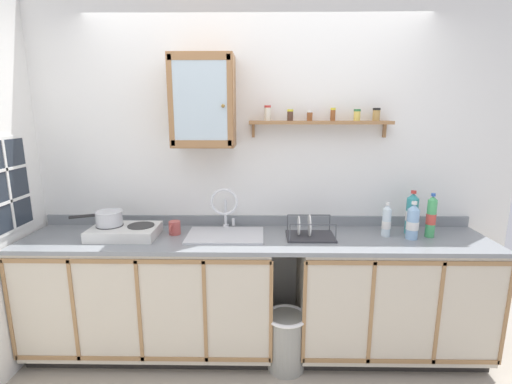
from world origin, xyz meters
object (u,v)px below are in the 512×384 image
object	(u,v)px
hot_plate_stove	(125,232)
trash_bin	(286,340)
wall_cabinet	(203,102)
mug	(174,228)
bottle_water_blue_3	(413,222)
bottle_soda_green_2	(431,217)
dish_rack	(309,233)
saucepan	(109,218)
bottle_water_clear_0	(386,221)
sink	(225,236)
bottle_detergent_teal_1	(412,214)

from	to	relation	value
hot_plate_stove	trash_bin	distance (m)	1.40
wall_cabinet	trash_bin	size ratio (longest dim) A/B	1.50
mug	bottle_water_blue_3	bearing A→B (deg)	-2.36
bottle_soda_green_2	dish_rack	size ratio (longest dim) A/B	0.94
saucepan	wall_cabinet	world-z (taller)	wall_cabinet
dish_rack	trash_bin	xyz separation A→B (m)	(-0.17, -0.20, -0.73)
bottle_soda_green_2	hot_plate_stove	bearing A→B (deg)	-179.22
bottle_water_clear_0	bottle_soda_green_2	size ratio (longest dim) A/B	0.78
bottle_water_clear_0	bottle_water_blue_3	bearing A→B (deg)	-18.51
mug	wall_cabinet	distance (m)	0.94
hot_plate_stove	wall_cabinet	bearing A→B (deg)	14.63
sink	saucepan	bearing A→B (deg)	-178.42
saucepan	mug	xyz separation A→B (m)	(0.47, 0.04, -0.09)
mug	bottle_detergent_teal_1	bearing A→B (deg)	1.51
bottle_detergent_teal_1	mug	xyz separation A→B (m)	(-1.75, -0.05, -0.10)
saucepan	bottle_detergent_teal_1	distance (m)	2.22
bottle_water_clear_0	bottle_water_blue_3	world-z (taller)	bottle_water_blue_3
wall_cabinet	bottle_water_blue_3	bearing A→B (deg)	-6.27
bottle_water_clear_0	mug	distance (m)	1.55
bottle_soda_green_2	wall_cabinet	bearing A→B (deg)	175.78
mug	trash_bin	distance (m)	1.14
sink	bottle_water_blue_3	size ratio (longest dim) A/B	2.03
hot_plate_stove	mug	world-z (taller)	mug
bottle_water_blue_3	trash_bin	bearing A→B (deg)	-168.61
trash_bin	hot_plate_stove	bearing A→B (deg)	170.64
bottle_water_clear_0	wall_cabinet	distance (m)	1.57
bottle_water_clear_0	bottle_soda_green_2	xyz separation A→B (m)	(0.31, -0.01, 0.04)
bottle_water_blue_3	mug	bearing A→B (deg)	177.64
dish_rack	hot_plate_stove	bearing A→B (deg)	-179.68
bottle_detergent_teal_1	bottle_water_blue_3	bearing A→B (deg)	-107.53
bottle_water_blue_3	wall_cabinet	world-z (taller)	wall_cabinet
dish_rack	bottle_water_clear_0	bearing A→B (deg)	3.61
sink	hot_plate_stove	xyz separation A→B (m)	(-0.73, -0.05, 0.04)
saucepan	wall_cabinet	bearing A→B (deg)	10.46
hot_plate_stove	bottle_detergent_teal_1	bearing A→B (deg)	2.84
wall_cabinet	bottle_soda_green_2	bearing A→B (deg)	-4.22
hot_plate_stove	bottle_detergent_teal_1	size ratio (longest dim) A/B	1.46
dish_rack	mug	world-z (taller)	dish_rack
hot_plate_stove	mug	bearing A→B (deg)	9.42
hot_plate_stove	bottle_water_blue_3	bearing A→B (deg)	-0.35
bottle_water_blue_3	mug	size ratio (longest dim) A/B	2.18
bottle_water_clear_0	bottle_soda_green_2	distance (m)	0.31
hot_plate_stove	bottle_detergent_teal_1	xyz separation A→B (m)	(2.10, 0.10, 0.11)
hot_plate_stove	trash_bin	size ratio (longest dim) A/B	1.12
hot_plate_stove	dish_rack	size ratio (longest dim) A/B	1.39
bottle_water_blue_3	trash_bin	world-z (taller)	bottle_water_blue_3
hot_plate_stove	mug	distance (m)	0.35
hot_plate_stove	bottle_water_clear_0	size ratio (longest dim) A/B	1.89
bottle_water_clear_0	bottle_water_blue_3	distance (m)	0.17
bottle_detergent_teal_1	dish_rack	size ratio (longest dim) A/B	0.95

